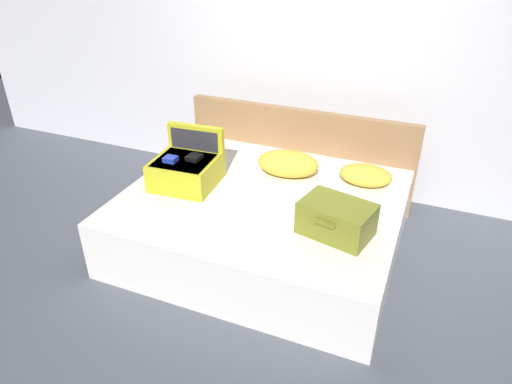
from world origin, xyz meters
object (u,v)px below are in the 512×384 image
(bed, at_px, (262,221))
(hard_case_medium, at_px, (336,219))
(hard_case_large, at_px, (186,168))
(pillow_near_headboard, at_px, (288,164))
(pillow_center_head, at_px, (366,175))

(bed, bearing_deg, hard_case_medium, -23.82)
(hard_case_large, distance_m, hard_case_medium, 1.30)
(hard_case_large, height_order, hard_case_medium, hard_case_large)
(bed, relative_size, pillow_near_headboard, 4.09)
(pillow_near_headboard, distance_m, pillow_center_head, 0.64)
(hard_case_large, xyz_separation_m, pillow_near_headboard, (0.70, 0.45, -0.03))
(pillow_near_headboard, relative_size, pillow_center_head, 1.23)
(hard_case_large, distance_m, pillow_near_headboard, 0.83)
(hard_case_medium, xyz_separation_m, pillow_near_headboard, (-0.58, 0.68, -0.01))
(bed, distance_m, hard_case_large, 0.74)
(hard_case_medium, bearing_deg, pillow_center_head, 99.30)
(hard_case_large, height_order, pillow_center_head, hard_case_large)
(pillow_near_headboard, bearing_deg, bed, -99.45)
(hard_case_medium, height_order, pillow_near_headboard, hard_case_medium)
(hard_case_medium, height_order, pillow_center_head, hard_case_medium)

